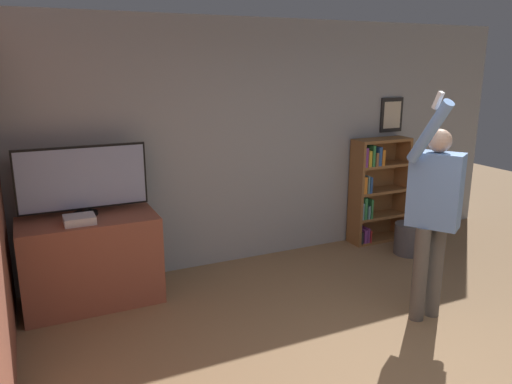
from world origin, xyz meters
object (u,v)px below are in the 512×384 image
person (434,207)px  waste_bin (409,239)px  television (83,180)px  game_console (80,220)px  bookshelf (375,189)px

person → waste_bin: person is taller
television → game_console: (-0.08, -0.24, -0.31)m
person → waste_bin: bearing=110.9°
game_console → television: bearing=71.3°
television → person: (2.65, -1.69, -0.15)m
game_console → person: 3.10m
television → game_console: bearing=-108.7°
bookshelf → person: size_ratio=0.65×
waste_bin → television: bearing=173.4°
waste_bin → game_console: bearing=177.3°
television → waste_bin: 3.76m
game_console → bookshelf: (3.57, 0.38, -0.20)m
game_console → waste_bin: 3.75m
television → game_console: 0.40m
game_console → waste_bin: size_ratio=0.72×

